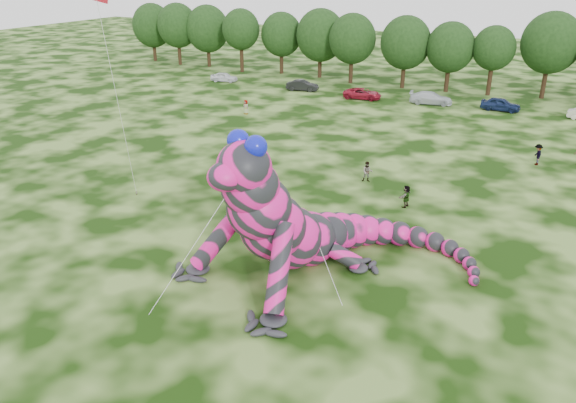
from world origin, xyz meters
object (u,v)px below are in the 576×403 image
Objects in this scene: flying_kite at (99,11)px; car_2 at (362,94)px; car_0 at (224,77)px; tree_4 at (281,43)px; car_3 at (431,98)px; spectator_2 at (538,155)px; tree_8 at (449,57)px; tree_1 at (178,34)px; tree_10 at (549,56)px; inflatable_gecko at (307,193)px; tree_0 at (153,32)px; tree_6 at (352,49)px; car_4 at (501,104)px; tree_9 at (492,61)px; tree_5 at (320,43)px; tree_2 at (208,36)px; spectator_5 at (406,196)px; car_1 at (302,85)px; tree_3 at (241,41)px; tree_7 at (405,52)px; spectator_1 at (367,172)px; spectator_4 at (246,107)px.

flying_kite is 3.22× the size of car_2.
car_0 is at bearing 114.91° from flying_kite.
tree_4 reaches higher than car_3.
tree_8 is at bearing -170.46° from spectator_2.
tree_1 is 55.76m from tree_10.
inflatable_gecko is 74.41m from tree_0.
tree_6 is 2.17× the size of car_4.
tree_9 is 1.83× the size of car_2.
tree_10 is (30.52, 0.14, 0.35)m from tree_5.
spectator_2 is (8.02, -26.07, -3.43)m from tree_9.
spectator_5 is (44.71, -41.16, -4.02)m from tree_2.
tree_10 is (21.67, 51.72, -8.04)m from flying_kite.
tree_5 reaches higher than tree_4.
tree_10 is 5.79× the size of spectator_2.
tree_2 reaches higher than car_1.
tree_3 is 2.16× the size of car_4.
tree_8 is at bearing 48.34° from car_4.
tree_0 is at bearing 127.56° from flying_kite.
tree_2 reaches higher than car_0.
spectator_2 is (19.16, -25.53, -3.83)m from tree_7.
tree_6 reaches higher than car_3.
tree_5 is 6.01× the size of spectator_1.
car_2 is (-13.66, -9.41, -3.68)m from tree_9.
spectator_1 is 23.78m from spectator_4.
tree_2 is 24.17m from car_1.
car_3 is at bearing -90.57° from tree_8.
tree_1 is at bearing 179.18° from tree_9.
spectator_2 reaches higher than spectator_1.
tree_8 is at bearing -49.27° from car_2.
tree_7 is at bearing 26.63° from car_3.
inflatable_gecko is 11.16m from spectator_5.
tree_1 is at bearing 68.35° from car_3.
tree_3 is at bearing 179.85° from tree_8.
car_2 is at bearing -102.86° from car_0.
tree_2 is at bearing -135.63° from spectator_2.
spectator_4 is at bearing -48.25° from tree_2.
inflatable_gecko is at bearing -102.45° from spectator_1.
tree_5 reaches higher than tree_7.
tree_8 is (31.50, -0.08, -0.25)m from tree_3.
inflatable_gecko reaches higher than spectator_2.
spectator_5 is (2.88, 10.22, -3.46)m from inflatable_gecko.
car_2 is (1.68, 41.08, -12.63)m from flying_kite.
tree_9 reaches higher than car_3.
tree_0 is 70.09m from spectator_5.
tree_4 reaches higher than car_4.
car_3 is (29.69, -0.24, 0.08)m from car_0.
tree_9 is (15.34, 50.49, -8.95)m from flying_kite.
tree_4 is at bearing 106.51° from flying_kite.
tree_1 is 6.19× the size of spectator_4.
car_1 is at bearing -137.83° from spectator_2.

